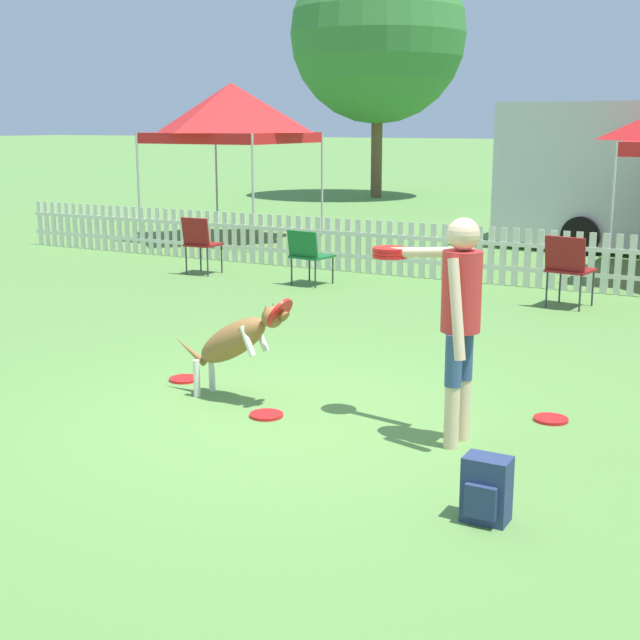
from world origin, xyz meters
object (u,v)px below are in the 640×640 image
object	(u,v)px
folding_chair_green_right	(568,265)
tree_left_grove	(378,34)
handler_person	(455,303)
frisbee_midfield	(551,419)
folding_chair_blue_left	(308,252)
equipment_trailer	(632,173)
canopy_tent_secondary	(231,113)
leaping_dog	(236,339)
folding_chair_center	(200,240)
frisbee_near_handler	(266,415)
backpack_on_grass	(486,490)
frisbee_near_dog	(184,379)

from	to	relation	value
folding_chair_green_right	tree_left_grove	xyz separation A→B (m)	(-9.22, 14.23, 4.30)
handler_person	frisbee_midfield	bearing A→B (deg)	-29.88
folding_chair_blue_left	equipment_trailer	bearing A→B (deg)	-111.15
handler_person	folding_chair_blue_left	bearing A→B (deg)	41.46
folding_chair_blue_left	canopy_tent_secondary	bearing A→B (deg)	-36.72
leaping_dog	tree_left_grove	size ratio (longest dim) A/B	0.16
folding_chair_center	leaping_dog	bearing A→B (deg)	126.77
canopy_tent_secondary	equipment_trailer	xyz separation A→B (m)	(7.11, 2.27, -1.07)
handler_person	frisbee_near_handler	world-z (taller)	handler_person
frisbee_near_handler	backpack_on_grass	xyz separation A→B (m)	(2.12, -1.00, 0.18)
frisbee_midfield	folding_chair_center	distance (m)	7.74
frisbee_near_handler	frisbee_near_dog	xyz separation A→B (m)	(-1.18, 0.51, 0.00)
backpack_on_grass	handler_person	bearing A→B (deg)	118.91
folding_chair_center	equipment_trailer	world-z (taller)	equipment_trailer
folding_chair_center	equipment_trailer	distance (m)	8.00
frisbee_midfield	tree_left_grove	world-z (taller)	tree_left_grove
frisbee_near_handler	folding_chair_green_right	size ratio (longest dim) A/B	0.29
frisbee_near_dog	folding_chair_center	bearing A→B (deg)	124.31
canopy_tent_secondary	frisbee_near_handler	bearing A→B (deg)	-54.90
handler_person	folding_chair_center	bearing A→B (deg)	52.35
frisbee_near_dog	folding_chair_center	distance (m)	5.77
backpack_on_grass	folding_chair_blue_left	world-z (taller)	folding_chair_blue_left
leaping_dog	handler_person	bearing A→B (deg)	90.41
backpack_on_grass	leaping_dog	bearing A→B (deg)	153.97
frisbee_near_handler	folding_chair_center	bearing A→B (deg)	130.11
frisbee_near_handler	backpack_on_grass	world-z (taller)	backpack_on_grass
folding_chair_blue_left	tree_left_grove	world-z (taller)	tree_left_grove
folding_chair_blue_left	folding_chair_green_right	distance (m)	3.62
folding_chair_center	equipment_trailer	bearing A→B (deg)	-132.92
canopy_tent_secondary	tree_left_grove	xyz separation A→B (m)	(-1.84, 10.65, 2.40)
folding_chair_green_right	frisbee_near_dog	bearing A→B (deg)	73.43
handler_person	folding_chair_blue_left	distance (m)	6.50
canopy_tent_secondary	frisbee_near_dog	bearing A→B (deg)	-58.84
frisbee_near_dog	equipment_trailer	xyz separation A→B (m)	(2.00, 10.73, 1.37)
canopy_tent_secondary	tree_left_grove	bearing A→B (deg)	99.79
leaping_dog	equipment_trailer	distance (m)	11.09
equipment_trailer	tree_left_grove	size ratio (longest dim) A/B	0.71
backpack_on_grass	folding_chair_center	distance (m)	9.06
folding_chair_blue_left	folding_chair_green_right	size ratio (longest dim) A/B	0.87
frisbee_near_dog	folding_chair_blue_left	bearing A→B (deg)	105.91
frisbee_near_handler	folding_chair_blue_left	size ratio (longest dim) A/B	0.34
handler_person	tree_left_grove	bearing A→B (deg)	29.43
leaping_dog	folding_chair_blue_left	size ratio (longest dim) A/B	1.51
frisbee_near_handler	canopy_tent_secondary	size ratio (longest dim) A/B	0.09
handler_person	frisbee_near_dog	xyz separation A→B (m)	(-2.67, 0.35, -1.02)
folding_chair_center	tree_left_grove	bearing A→B (deg)	-77.27
frisbee_midfield	folding_chair_green_right	distance (m)	4.54
frisbee_midfield	equipment_trailer	bearing A→B (deg)	96.66
frisbee_near_dog	frisbee_midfield	world-z (taller)	same
handler_person	folding_chair_center	world-z (taller)	handler_person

